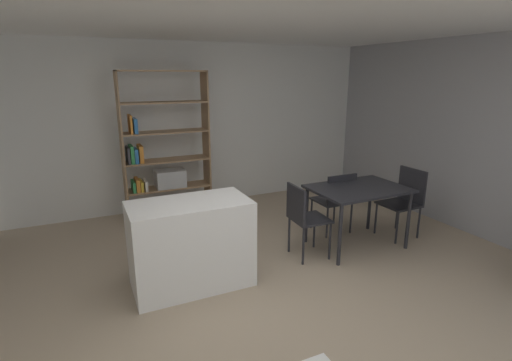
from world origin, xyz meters
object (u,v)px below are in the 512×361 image
dining_table (358,194)px  dining_chair_far (336,197)px  kitchen_island (191,244)px  open_bookshelf (162,156)px  dining_chair_window_side (405,197)px  dining_chair_island_side (303,214)px

dining_table → dining_chair_far: dining_chair_far is taller
kitchen_island → open_bookshelf: bearing=85.2°
dining_chair_far → dining_table: bearing=89.9°
open_bookshelf → dining_chair_window_side: (2.79, -2.10, -0.41)m
open_bookshelf → dining_table: open_bookshelf is taller
kitchen_island → dining_chair_window_side: bearing=0.9°
kitchen_island → dining_chair_far: kitchen_island is taller
kitchen_island → dining_chair_island_side: 1.38m
open_bookshelf → dining_table: size_ratio=1.88×
open_bookshelf → dining_chair_far: bearing=-40.0°
dining_chair_window_side → dining_chair_island_side: bearing=-91.6°
open_bookshelf → dining_chair_island_side: 2.45m
kitchen_island → dining_chair_island_side: (1.37, 0.05, 0.09)m
kitchen_island → open_bookshelf: open_bookshelf is taller
dining_table → dining_chair_island_side: dining_chair_island_side is taller
open_bookshelf → dining_chair_island_side: open_bookshelf is taller
dining_chair_far → dining_chair_island_side: 0.90m
open_bookshelf → dining_chair_island_side: bearing=-60.5°
dining_chair_far → dining_chair_window_side: (0.81, -0.44, 0.02)m
kitchen_island → dining_chair_window_side: dining_chair_window_side is taller
kitchen_island → dining_chair_far: (2.16, 0.48, 0.06)m
dining_table → dining_chair_far: size_ratio=1.36×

